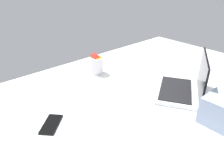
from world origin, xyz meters
TOP-DOWN VIEW (x-y plane):
  - bed_mattress at (0.00, 0.00)cm, footprint 180.00×140.00cm
  - laptop at (-5.01, 12.33)cm, footprint 40.13×36.72cm
  - snack_cup at (14.29, -42.26)cm, footprint 9.59×9.15cm
  - cell_phone at (64.39, -12.09)cm, footprint 14.85×14.55cm

SIDE VIEW (x-z plane):
  - bed_mattress at x=0.00cm, z-range 0.00..18.00cm
  - cell_phone at x=64.39cm, z-range 18.00..18.80cm
  - laptop at x=-5.01cm, z-range 10.91..33.91cm
  - snack_cup at x=14.29cm, z-range 16.92..31.12cm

